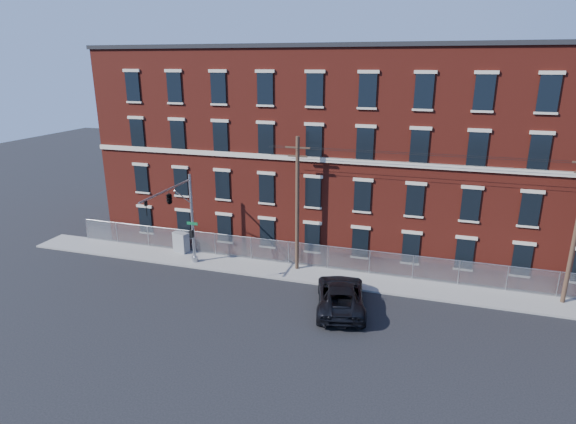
{
  "coord_description": "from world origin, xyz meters",
  "views": [
    {
      "loc": [
        10.97,
        -25.96,
        14.97
      ],
      "look_at": [
        1.79,
        4.0,
        5.06
      ],
      "focal_mm": 29.45,
      "sensor_mm": 36.0,
      "label": 1
    }
  ],
  "objects_px": {
    "traffic_signal_mast": "(175,205)",
    "pickup_truck": "(341,295)",
    "utility_pole_near": "(297,202)",
    "utility_cabinet": "(181,242)"
  },
  "relations": [
    {
      "from": "traffic_signal_mast",
      "to": "utility_cabinet",
      "type": "relative_size",
      "value": 4.22
    },
    {
      "from": "traffic_signal_mast",
      "to": "utility_pole_near",
      "type": "distance_m",
      "value": 8.7
    },
    {
      "from": "utility_cabinet",
      "to": "traffic_signal_mast",
      "type": "bearing_deg",
      "value": -43.68
    },
    {
      "from": "utility_pole_near",
      "to": "pickup_truck",
      "type": "xyz_separation_m",
      "value": [
        4.26,
        -4.78,
        -4.46
      ]
    },
    {
      "from": "traffic_signal_mast",
      "to": "utility_cabinet",
      "type": "height_order",
      "value": "traffic_signal_mast"
    },
    {
      "from": "traffic_signal_mast",
      "to": "pickup_truck",
      "type": "relative_size",
      "value": 1.1
    },
    {
      "from": "utility_pole_near",
      "to": "utility_cabinet",
      "type": "xyz_separation_m",
      "value": [
        -10.0,
        0.4,
        -4.39
      ]
    },
    {
      "from": "traffic_signal_mast",
      "to": "utility_pole_near",
      "type": "height_order",
      "value": "utility_pole_near"
    },
    {
      "from": "utility_pole_near",
      "to": "utility_cabinet",
      "type": "height_order",
      "value": "utility_pole_near"
    },
    {
      "from": "traffic_signal_mast",
      "to": "utility_pole_near",
      "type": "bearing_deg",
      "value": 23.14
    }
  ]
}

